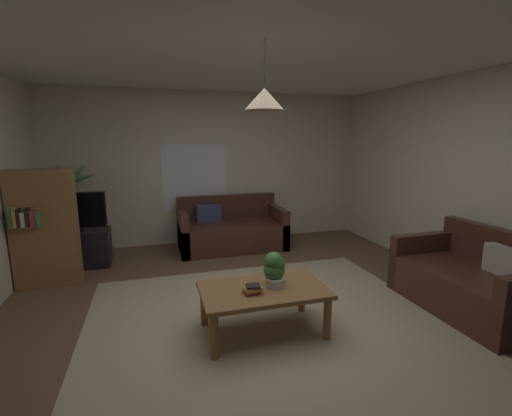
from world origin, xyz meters
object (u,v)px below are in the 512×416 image
potted_plant_on_table (274,268)px  pendant_lamp (264,99)px  coffee_table (263,295)px  book_on_table_0 (252,292)px  book_on_table_2 (253,286)px  tv (71,212)px  couch_under_window (231,231)px  book_on_table_1 (253,289)px  remote_on_table_0 (276,284)px  bookshelf_corner (44,228)px  tv_stand (76,249)px  potted_palm_corner (69,213)px  couch_right_side (473,284)px

potted_plant_on_table → pendant_lamp: bearing=-166.5°
coffee_table → book_on_table_0: 0.18m
book_on_table_0 → pendant_lamp: 1.62m
book_on_table_2 → tv: (-1.84, 2.43, 0.28)m
tv → book_on_table_0: bearing=-53.0°
coffee_table → book_on_table_2: (-0.12, -0.09, 0.13)m
couch_under_window → book_on_table_0: (-0.42, -2.70, 0.17)m
book_on_table_1 → remote_on_table_0: book_on_table_1 is taller
couch_under_window → bookshelf_corner: bearing=-160.5°
coffee_table → tv_stand: tv_stand is taller
book_on_table_1 → potted_plant_on_table: size_ratio=0.47×
book_on_table_1 → tv: (-1.84, 2.42, 0.31)m
book_on_table_0 → potted_palm_corner: bearing=124.0°
couch_under_window → pendant_lamp: 3.17m
book_on_table_0 → tv_stand: tv_stand is taller
potted_plant_on_table → tv: tv is taller
tv → pendant_lamp: size_ratio=1.60×
coffee_table → bookshelf_corner: 2.79m
bookshelf_corner → potted_palm_corner: bearing=87.0°
potted_plant_on_table → tv_stand: bearing=131.6°
couch_under_window → tv: 2.32m
couch_right_side → book_on_table_0: couch_right_side is taller
potted_palm_corner → tv_stand: bearing=-74.3°
couch_right_side → pendant_lamp: (-2.19, 0.19, 1.78)m
couch_right_side → remote_on_table_0: size_ratio=8.94×
potted_plant_on_table → pendant_lamp: (-0.11, -0.03, 1.46)m
tv → pendant_lamp: pendant_lamp is taller
remote_on_table_0 → potted_palm_corner: 3.58m
book_on_table_0 → book_on_table_2: (0.01, 0.00, 0.05)m
bookshelf_corner → book_on_table_1: bearing=-42.0°
book_on_table_0 → tv: 3.06m
tv → bookshelf_corner: (-0.19, -0.59, -0.07)m
tv_stand → tv: size_ratio=1.04×
coffee_table → book_on_table_2: 0.20m
tv → coffee_table: bearing=-50.0°
book_on_table_2 → pendant_lamp: size_ratio=0.22×
couch_under_window → book_on_table_0: couch_under_window is taller
coffee_table → potted_palm_corner: (-2.09, 2.82, 0.31)m
book_on_table_0 → potted_palm_corner: (-1.96, 2.91, 0.24)m
couch_right_side → tv: bearing=-121.3°
couch_right_side → potted_palm_corner: (-4.29, 3.01, 0.40)m
couch_under_window → tv_stand: couch_under_window is taller
book_on_table_0 → pendant_lamp: (0.13, 0.09, 1.61)m
potted_palm_corner → potted_plant_on_table: bearing=-51.7°
bookshelf_corner → potted_plant_on_table: bearing=-37.3°
remote_on_table_0 → couch_under_window: bearing=120.2°
book_on_table_0 → pendant_lamp: bearing=32.6°
couch_right_side → book_on_table_2: bearing=-92.5°
book_on_table_0 → potted_plant_on_table: 0.31m
remote_on_table_0 → potted_plant_on_table: bearing=-142.3°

